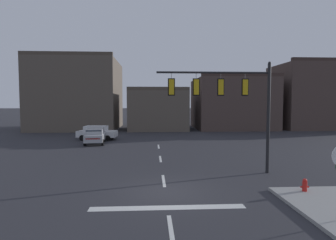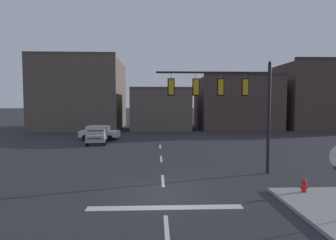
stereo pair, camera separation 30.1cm
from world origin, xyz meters
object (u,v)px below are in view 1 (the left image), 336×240
car_lot_nearside (97,132)px  car_lot_middle (95,135)px  fire_hydrant (305,187)px  signal_mast_near_side (230,96)px

car_lot_nearside → car_lot_middle: size_ratio=1.01×
car_lot_middle → fire_hydrant: bearing=-52.5°
fire_hydrant → car_lot_middle: bearing=127.5°
car_lot_nearside → fire_hydrant: (13.48, -20.08, -0.53)m
car_lot_nearside → car_lot_middle: same height
fire_hydrant → signal_mast_near_side: bearing=121.1°
signal_mast_near_side → fire_hydrant: size_ratio=9.15×
car_lot_nearside → car_lot_middle: bearing=-81.9°
signal_mast_near_side → car_lot_middle: bearing=129.3°
signal_mast_near_side → fire_hydrant: (2.47, -4.08, -4.35)m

